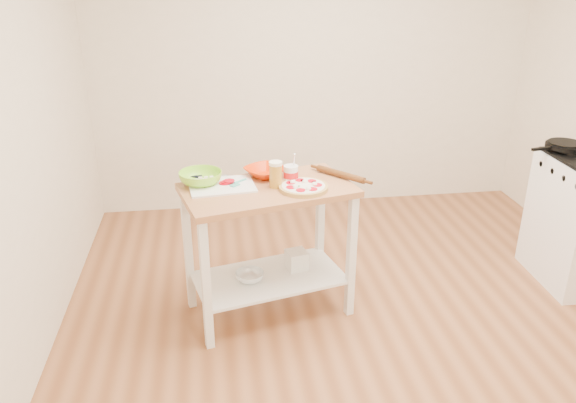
{
  "coord_description": "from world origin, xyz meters",
  "views": [
    {
      "loc": [
        -0.95,
        -2.79,
        2.19
      ],
      "look_at": [
        -0.5,
        0.38,
        0.82
      ],
      "focal_mm": 35.0,
      "sensor_mm": 36.0,
      "label": 1
    }
  ],
  "objects_px": {
    "rolling_pin": "(341,175)",
    "knife": "(202,177)",
    "green_bowl": "(201,178)",
    "prep_island": "(268,225)",
    "cutting_board": "(221,185)",
    "skillet": "(564,146)",
    "beer_pint": "(276,174)",
    "shelf_glass_bowl": "(250,276)",
    "shelf_bin": "(297,260)",
    "pizza": "(303,187)",
    "spatula": "(238,183)",
    "yogurt_tub": "(291,174)",
    "orange_bowl": "(265,172)"
  },
  "relations": [
    {
      "from": "spatula",
      "to": "knife",
      "type": "relative_size",
      "value": 0.5
    },
    {
      "from": "spatula",
      "to": "green_bowl",
      "type": "bearing_deg",
      "value": 127.56
    },
    {
      "from": "prep_island",
      "to": "orange_bowl",
      "type": "distance_m",
      "value": 0.35
    },
    {
      "from": "spatula",
      "to": "shelf_bin",
      "type": "xyz_separation_m",
      "value": [
        0.38,
        0.02,
        -0.59
      ]
    },
    {
      "from": "yogurt_tub",
      "to": "rolling_pin",
      "type": "bearing_deg",
      "value": 6.82
    },
    {
      "from": "skillet",
      "to": "shelf_bin",
      "type": "bearing_deg",
      "value": 175.73
    },
    {
      "from": "shelf_bin",
      "to": "skillet",
      "type": "bearing_deg",
      "value": 6.83
    },
    {
      "from": "rolling_pin",
      "to": "cutting_board",
      "type": "bearing_deg",
      "value": -176.39
    },
    {
      "from": "skillet",
      "to": "orange_bowl",
      "type": "relative_size",
      "value": 1.69
    },
    {
      "from": "shelf_glass_bowl",
      "to": "shelf_bin",
      "type": "bearing_deg",
      "value": 18.76
    },
    {
      "from": "skillet",
      "to": "rolling_pin",
      "type": "distance_m",
      "value": 1.71
    },
    {
      "from": "skillet",
      "to": "orange_bowl",
      "type": "height_order",
      "value": "skillet"
    },
    {
      "from": "prep_island",
      "to": "beer_pint",
      "type": "bearing_deg",
      "value": -1.57
    },
    {
      "from": "spatula",
      "to": "skillet",
      "type": "bearing_deg",
      "value": -34.24
    },
    {
      "from": "cutting_board",
      "to": "knife",
      "type": "height_order",
      "value": "cutting_board"
    },
    {
      "from": "yogurt_tub",
      "to": "shelf_bin",
      "type": "height_order",
      "value": "yogurt_tub"
    },
    {
      "from": "knife",
      "to": "orange_bowl",
      "type": "bearing_deg",
      "value": -0.47
    },
    {
      "from": "orange_bowl",
      "to": "shelf_glass_bowl",
      "type": "xyz_separation_m",
      "value": [
        -0.14,
        -0.23,
        -0.64
      ]
    },
    {
      "from": "prep_island",
      "to": "skillet",
      "type": "relative_size",
      "value": 2.74
    },
    {
      "from": "pizza",
      "to": "green_bowl",
      "type": "relative_size",
      "value": 1.13
    },
    {
      "from": "prep_island",
      "to": "shelf_glass_bowl",
      "type": "xyz_separation_m",
      "value": [
        -0.13,
        -0.03,
        -0.35
      ]
    },
    {
      "from": "pizza",
      "to": "beer_pint",
      "type": "xyz_separation_m",
      "value": [
        -0.16,
        0.06,
        0.07
      ]
    },
    {
      "from": "skillet",
      "to": "green_bowl",
      "type": "distance_m",
      "value": 2.6
    },
    {
      "from": "orange_bowl",
      "to": "yogurt_tub",
      "type": "distance_m",
      "value": 0.2
    },
    {
      "from": "rolling_pin",
      "to": "skillet",
      "type": "bearing_deg",
      "value": 7.21
    },
    {
      "from": "prep_island",
      "to": "shelf_bin",
      "type": "height_order",
      "value": "prep_island"
    },
    {
      "from": "rolling_pin",
      "to": "shelf_glass_bowl",
      "type": "relative_size",
      "value": 1.95
    },
    {
      "from": "pizza",
      "to": "knife",
      "type": "xyz_separation_m",
      "value": [
        -0.62,
        0.27,
        0.0
      ]
    },
    {
      "from": "pizza",
      "to": "yogurt_tub",
      "type": "bearing_deg",
      "value": 115.28
    },
    {
      "from": "prep_island",
      "to": "shelf_bin",
      "type": "relative_size",
      "value": 8.85
    },
    {
      "from": "cutting_board",
      "to": "rolling_pin",
      "type": "bearing_deg",
      "value": -2.73
    },
    {
      "from": "prep_island",
      "to": "green_bowl",
      "type": "height_order",
      "value": "green_bowl"
    },
    {
      "from": "knife",
      "to": "yogurt_tub",
      "type": "height_order",
      "value": "yogurt_tub"
    },
    {
      "from": "orange_bowl",
      "to": "rolling_pin",
      "type": "distance_m",
      "value": 0.49
    },
    {
      "from": "green_bowl",
      "to": "pizza",
      "type": "bearing_deg",
      "value": -15.37
    },
    {
      "from": "pizza",
      "to": "cutting_board",
      "type": "relative_size",
      "value": 0.71
    },
    {
      "from": "beer_pint",
      "to": "yogurt_tub",
      "type": "xyz_separation_m",
      "value": [
        0.1,
        0.06,
        -0.03
      ]
    },
    {
      "from": "yogurt_tub",
      "to": "shelf_glass_bowl",
      "type": "height_order",
      "value": "yogurt_tub"
    },
    {
      "from": "prep_island",
      "to": "skillet",
      "type": "distance_m",
      "value": 2.23
    },
    {
      "from": "shelf_glass_bowl",
      "to": "green_bowl",
      "type": "bearing_deg",
      "value": 153.29
    },
    {
      "from": "beer_pint",
      "to": "shelf_glass_bowl",
      "type": "height_order",
      "value": "beer_pint"
    },
    {
      "from": "knife",
      "to": "shelf_bin",
      "type": "height_order",
      "value": "knife"
    },
    {
      "from": "beer_pint",
      "to": "rolling_pin",
      "type": "height_order",
      "value": "beer_pint"
    },
    {
      "from": "prep_island",
      "to": "yogurt_tub",
      "type": "distance_m",
      "value": 0.36
    },
    {
      "from": "rolling_pin",
      "to": "knife",
      "type": "bearing_deg",
      "value": 173.62
    },
    {
      "from": "skillet",
      "to": "knife",
      "type": "bearing_deg",
      "value": 171.43
    },
    {
      "from": "green_bowl",
      "to": "shelf_glass_bowl",
      "type": "relative_size",
      "value": 1.42
    },
    {
      "from": "spatula",
      "to": "pizza",
      "type": "bearing_deg",
      "value": -57.74
    },
    {
      "from": "green_bowl",
      "to": "prep_island",
      "type": "bearing_deg",
      "value": -14.63
    },
    {
      "from": "pizza",
      "to": "cutting_board",
      "type": "height_order",
      "value": "pizza"
    }
  ]
}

